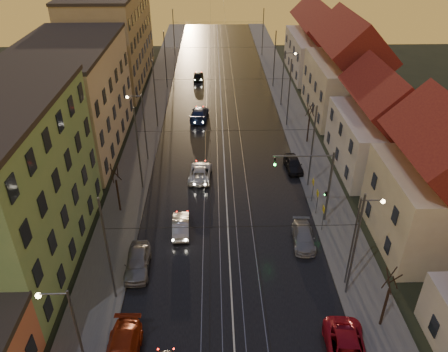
{
  "coord_description": "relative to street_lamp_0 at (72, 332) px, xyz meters",
  "views": [
    {
      "loc": [
        -1.16,
        -14.21,
        24.65
      ],
      "look_at": [
        -0.22,
        22.25,
        2.43
      ],
      "focal_mm": 35.0,
      "sensor_mm": 36.0,
      "label": 1
    }
  ],
  "objects": [
    {
      "name": "catenary_pole_r_3",
      "position": [
        17.7,
        37.0,
        -0.39
      ],
      "size": [
        0.16,
        0.16,
        9.0
      ],
      "primitive_type": "cylinder",
      "color": "#595B60",
      "rests_on": "ground"
    },
    {
      "name": "street_lamp_3",
      "position": [
        18.21,
        44.0,
        0.0
      ],
      "size": [
        1.75,
        0.32,
        8.0
      ],
      "color": "#595B60",
      "rests_on": "ground"
    },
    {
      "name": "house_right_1",
      "position": [
        26.1,
        13.0,
        0.56
      ],
      "size": [
        8.67,
        10.2,
        10.8
      ],
      "color": "beige",
      "rests_on": "ground"
    },
    {
      "name": "tram_rail_0",
      "position": [
        6.9,
        38.0,
        -4.83
      ],
      "size": [
        0.06,
        120.0,
        0.03
      ],
      "primitive_type": "cube",
      "color": "gray",
      "rests_on": "road"
    },
    {
      "name": "catenary_pole_r_4",
      "position": [
        17.7,
        52.0,
        -0.39
      ],
      "size": [
        0.16,
        0.16,
        9.0
      ],
      "primitive_type": "cylinder",
      "color": "#595B60",
      "rests_on": "ground"
    },
    {
      "name": "house_right_2",
      "position": [
        26.1,
        26.0,
        -0.24
      ],
      "size": [
        9.18,
        12.24,
        9.2
      ],
      "color": "beige",
      "rests_on": "ground"
    },
    {
      "name": "parked_right_2",
      "position": [
        16.7,
        25.45,
        -4.18
      ],
      "size": [
        1.93,
        4.22,
        1.4
      ],
      "primitive_type": "imported",
      "rotation": [
        0.0,
        0.0,
        0.07
      ],
      "color": "black",
      "rests_on": "ground"
    },
    {
      "name": "catenary_pole_l_1",
      "position": [
        0.5,
        7.0,
        -0.39
      ],
      "size": [
        0.16,
        0.16,
        9.0
      ],
      "primitive_type": "cylinder",
      "color": "#595B60",
      "rests_on": "ground"
    },
    {
      "name": "street_lamp_0",
      "position": [
        0.0,
        0.0,
        0.0
      ],
      "size": [
        1.75,
        0.32,
        8.0
      ],
      "color": "#595B60",
      "rests_on": "ground"
    },
    {
      "name": "driving_car_2",
      "position": [
        6.44,
        23.96,
        -4.2
      ],
      "size": [
        2.61,
        5.06,
        1.36
      ],
      "primitive_type": "imported",
      "rotation": [
        0.0,
        0.0,
        3.07
      ],
      "color": "silver",
      "rests_on": "ground"
    },
    {
      "name": "catenary_pole_l_3",
      "position": [
        0.5,
        37.0,
        -0.39
      ],
      "size": [
        0.16,
        0.16,
        9.0
      ],
      "primitive_type": "cylinder",
      "color": "#595B60",
      "rests_on": "ground"
    },
    {
      "name": "traffic_light_mast",
      "position": [
        17.1,
        16.0,
        -0.29
      ],
      "size": [
        5.3,
        0.32,
        7.2
      ],
      "color": "#595B60",
      "rests_on": "ground"
    },
    {
      "name": "sidewalk_left",
      "position": [
        -0.9,
        38.0,
        -4.81
      ],
      "size": [
        4.0,
        120.0,
        0.15
      ],
      "primitive_type": "cube",
      "color": "#4C4C4C",
      "rests_on": "ground"
    },
    {
      "name": "catenary_pole_l_4",
      "position": [
        0.5,
        52.0,
        -0.39
      ],
      "size": [
        0.16,
        0.16,
        9.0
      ],
      "primitive_type": "cylinder",
      "color": "#595B60",
      "rests_on": "ground"
    },
    {
      "name": "catenary_pole_l_2",
      "position": [
        0.5,
        22.0,
        -0.39
      ],
      "size": [
        0.16,
        0.16,
        9.0
      ],
      "primitive_type": "cylinder",
      "color": "#595B60",
      "rests_on": "ground"
    },
    {
      "name": "house_right_3",
      "position": [
        26.1,
        41.0,
        0.92
      ],
      "size": [
        9.18,
        14.28,
        11.5
      ],
      "color": "beige",
      "rests_on": "ground"
    },
    {
      "name": "street_lamp_1",
      "position": [
        18.21,
        8.0,
        0.0
      ],
      "size": [
        1.75,
        0.32,
        8.0
      ],
      "color": "#595B60",
      "rests_on": "ground"
    },
    {
      "name": "catenary_pole_l_5",
      "position": [
        0.5,
        70.0,
        -0.39
      ],
      "size": [
        0.16,
        0.16,
        9.0
      ],
      "primitive_type": "cylinder",
      "color": "#595B60",
      "rests_on": "ground"
    },
    {
      "name": "sidewalk_right",
      "position": [
        19.1,
        38.0,
        -4.81
      ],
      "size": [
        4.0,
        120.0,
        0.15
      ],
      "primitive_type": "cube",
      "color": "#4C4C4C",
      "rests_on": "ground"
    },
    {
      "name": "parked_left_3",
      "position": [
        1.73,
        10.01,
        -4.09
      ],
      "size": [
        2.0,
        4.69,
        1.58
      ],
      "primitive_type": "imported",
      "rotation": [
        0.0,
        0.0,
        0.03
      ],
      "color": "gray",
      "rests_on": "ground"
    },
    {
      "name": "driving_car_4",
      "position": [
        5.45,
        55.93,
        -4.2
      ],
      "size": [
        1.75,
        4.1,
        1.38
      ],
      "primitive_type": "imported",
      "rotation": [
        0.0,
        0.0,
        3.11
      ],
      "color": "black",
      "rests_on": "ground"
    },
    {
      "name": "tram_rail_3",
      "position": [
        11.3,
        38.0,
        -4.83
      ],
      "size": [
        0.06,
        120.0,
        0.03
      ],
      "primitive_type": "cube",
      "color": "gray",
      "rests_on": "road"
    },
    {
      "name": "bare_tree_0",
      "position": [
        -1.09,
        18.0,
        -2.4
      ],
      "size": [
        1.09,
        1.09,
        5.11
      ],
      "color": "black",
      "rests_on": "ground"
    },
    {
      "name": "road",
      "position": [
        9.1,
        38.0,
        -4.87
      ],
      "size": [
        16.0,
        120.0,
        0.04
      ],
      "primitive_type": "cube",
      "color": "black",
      "rests_on": "ground"
    },
    {
      "name": "street_lamp_2",
      "position": [
        0.0,
        28.0,
        0.0
      ],
      "size": [
        1.75,
        0.32,
        8.0
      ],
      "color": "#595B60",
      "rests_on": "ground"
    },
    {
      "name": "catenary_pole_r_1",
      "position": [
        17.7,
        7.0,
        -0.39
      ],
      "size": [
        0.16,
        0.16,
        9.0
      ],
      "primitive_type": "cylinder",
      "color": "#595B60",
      "rests_on": "ground"
    },
    {
      "name": "bare_tree_1",
      "position": [
        19.31,
        4.0,
        -2.4
      ],
      "size": [
        1.09,
        1.09,
        5.11
      ],
      "color": "black",
      "rests_on": "ground"
    },
    {
      "name": "catenary_pole_r_2",
      "position": [
        17.7,
        22.0,
        -0.39
      ],
      "size": [
        0.16,
        0.16,
        9.0
      ],
      "primitive_type": "cylinder",
      "color": "#595B60",
      "rests_on": "ground"
    },
    {
      "name": "tram_rail_1",
      "position": [
        8.33,
        38.0,
        -4.83
      ],
      "size": [
        0.06,
        120.0,
        0.03
      ],
      "primitive_type": "cube",
      "color": "gray",
      "rests_on": "road"
    },
    {
      "name": "apartment_left_1",
      "position": [
        -8.4,
        12.0,
        1.61
      ],
      "size": [
        10.0,
        18.0,
        13.0
      ],
      "primitive_type": "cube",
      "color": "#699961",
      "rests_on": "ground"
    },
    {
      "name": "tram_rail_2",
      "position": [
        9.87,
        38.0,
        -4.83
      ],
      "size": [
        0.06,
        120.0,
        0.03
      ],
      "primitive_type": "cube",
      "color": "gray",
      "rests_on": "road"
    },
    {
      "name": "catenary_pole_r_5",
      "position": [
        17.7,
        70.0,
        -0.39
      ],
      "size": [
        0.16,
        0.16,
        9.0
      ],
      "primitive_type": "cylinder",
      "color": "#595B60",
      "rests_on": "ground"
    },
    {
      "name": "apartment_left_3",
      "position": [
        -8.4,
        56.0,
        2.11
      ],
      "size": [
        10.0,
        24.0,
        14.0
      ],
      "primitive_type": "cube",
      "color": "#988662",
      "rests_on": "ground"
    },
    {
      "name": "bare_tree_2",
      "position": [
        19.51,
        32.0,
        -2.4
      ],
      "size": [
        1.09,
        1.09,
        5.11
      ],
      "color": "black",
      "rests_on": "ground"
    },
    {
      "name": "parked_right_1",
      "position": [
        15.55,
        12.94,
        -4.25
      ],
      "size": [
        2.04,
        4.47,
        1.27
      ],
      "primitive_type": "imported",
      "rotation": [
        0.0,
        0.0,
        -0.06
      ],
      "color": "gray",
      "rests_on": "ground"
    },
    {
      "name": "apartment_left_2",
      "position": [
        -8.4,
        32.0,
        1.11
      ],
      "size": [
        10.0,
        20.0,
        12.0
      ],
      "primitive_type": "cube",
      "color": "beige",
      "rests_on": "ground"
    },
    {
      "name": "driving_car_1",
      "position": [
        4.89,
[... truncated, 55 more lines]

